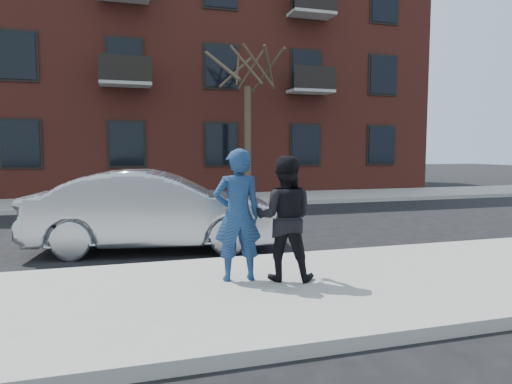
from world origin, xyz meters
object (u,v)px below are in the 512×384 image
object	(u,v)px
man_hoodie	(238,215)
man_peacoat	(285,218)
street_tree	(247,54)
silver_sedan	(156,210)

from	to	relation	value
man_hoodie	man_peacoat	world-z (taller)	man_hoodie
man_hoodie	man_peacoat	xyz separation A→B (m)	(0.64, -0.14, -0.05)
street_tree	man_peacoat	xyz separation A→B (m)	(-2.51, -10.92, -4.51)
man_hoodie	man_peacoat	distance (m)	0.65
silver_sedan	man_hoodie	distance (m)	3.12
street_tree	man_hoodie	size ratio (longest dim) A/B	3.73
street_tree	man_hoodie	world-z (taller)	street_tree
street_tree	man_peacoat	world-z (taller)	street_tree
silver_sedan	man_peacoat	world-z (taller)	man_peacoat
man_hoodie	man_peacoat	bearing A→B (deg)	171.62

